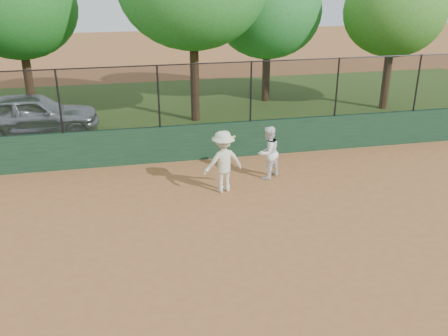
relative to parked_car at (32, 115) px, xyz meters
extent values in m
plane|color=#A56335|center=(4.95, -9.67, -0.82)|extent=(80.00, 80.00, 0.00)
cube|color=#1C3E25|center=(4.95, -3.67, -0.22)|extent=(26.00, 0.20, 1.20)
cube|color=#2F4E18|center=(4.95, 2.33, -0.82)|extent=(36.00, 12.00, 0.01)
imported|color=#AEB3B8|center=(0.00, 0.00, 0.00)|extent=(4.85, 2.05, 1.64)
imported|color=white|center=(7.49, -5.64, 0.00)|extent=(1.00, 0.94, 1.63)
imported|color=beige|center=(5.97, -6.30, 0.08)|extent=(1.29, 0.92, 1.81)
sphere|color=#C2E633|center=(6.25, -6.45, 0.86)|extent=(0.07, 0.07, 0.07)
cube|color=black|center=(4.95, -3.67, 1.38)|extent=(26.00, 0.02, 2.00)
cylinder|color=black|center=(4.95, -3.67, 2.36)|extent=(26.00, 0.04, 0.04)
cylinder|color=black|center=(1.45, -3.67, 1.38)|extent=(0.06, 0.06, 2.00)
cylinder|color=black|center=(4.45, -3.67, 1.38)|extent=(0.06, 0.06, 2.00)
cylinder|color=black|center=(7.45, -3.67, 1.38)|extent=(0.06, 0.06, 2.00)
cylinder|color=black|center=(10.45, -3.67, 1.38)|extent=(0.06, 0.06, 2.00)
cylinder|color=black|center=(13.45, -3.67, 1.38)|extent=(0.06, 0.06, 2.00)
cylinder|color=#462C18|center=(-0.48, 3.10, 0.47)|extent=(0.36, 0.36, 2.57)
ellipsoid|color=#1B5D1B|center=(-0.48, 3.10, 3.57)|extent=(4.71, 4.28, 4.07)
cylinder|color=#412A17|center=(6.27, 0.74, 0.75)|extent=(0.36, 0.36, 3.14)
cylinder|color=#412A15|center=(10.01, 3.16, 0.28)|extent=(0.36, 0.36, 2.21)
ellipsoid|color=#226B29|center=(10.01, 3.16, 3.26)|extent=(4.84, 4.40, 4.18)
cylinder|color=#483019|center=(14.82, 0.79, 0.43)|extent=(0.36, 0.36, 2.50)
ellipsoid|color=#326A1E|center=(14.82, 0.79, 3.36)|extent=(4.35, 3.96, 3.76)
camera|label=1|loc=(3.29, -19.08, 5.30)|focal=40.00mm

